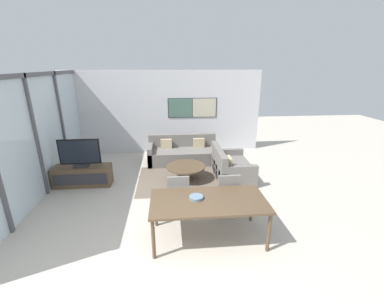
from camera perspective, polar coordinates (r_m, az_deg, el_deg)
ground_plane at (r=4.11m, az=-6.58°, el=-27.12°), size 24.00×24.00×0.00m
wall_back at (r=9.01m, az=-6.07°, el=9.10°), size 6.71×0.09×2.80m
window_wall_left at (r=6.74m, az=-31.71°, el=4.04°), size 0.07×6.03×2.80m
area_rug at (r=7.02m, az=-1.34°, el=-5.75°), size 2.57×1.93×0.01m
tv_console at (r=7.18m, az=-23.06°, el=-4.56°), size 1.41×0.48×0.52m
television at (r=6.98m, az=-23.71°, el=0.05°), size 1.01×0.20×0.72m
sofa_main at (r=8.23m, az=-2.04°, el=0.06°), size 2.18×0.93×0.83m
sofa_side at (r=7.12m, az=8.36°, el=-3.26°), size 0.93×1.48×0.83m
coffee_table at (r=6.90m, az=-1.36°, el=-3.51°), size 1.04×1.04×0.40m
dining_table at (r=4.52m, az=3.68°, el=-10.96°), size 2.00×1.02×0.76m
dining_chair_left at (r=5.20m, az=-3.07°, el=-8.92°), size 0.46×0.46×0.94m
dining_chair_centre at (r=5.29m, az=7.82°, el=-8.56°), size 0.46×0.46×0.94m
fruit_bowl at (r=4.50m, az=0.94°, el=-9.67°), size 0.25×0.25×0.05m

